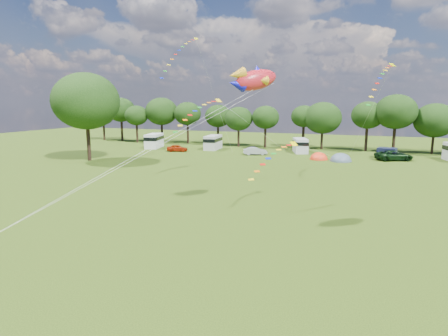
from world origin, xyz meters
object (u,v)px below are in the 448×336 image
(campervan_a, at_px, (154,140))
(tent_greyblue, at_px, (341,161))
(campervan_b, at_px, (213,142))
(fish_kite, at_px, (252,80))
(car_d, at_px, (394,155))
(car_b, at_px, (255,151))
(tent_orange, at_px, (319,159))
(campervan_c, at_px, (300,145))
(big_tree, at_px, (86,101))
(car_a, at_px, (177,148))

(campervan_a, height_order, tent_greyblue, campervan_a)
(campervan_b, distance_m, fish_kite, 43.95)
(car_d, xyz_separation_m, fish_kite, (-12.15, -35.64, 9.73))
(car_b, distance_m, fish_kite, 36.61)
(campervan_b, relative_size, tent_orange, 1.80)
(car_d, xyz_separation_m, campervan_c, (-15.13, 4.08, 0.58))
(big_tree, distance_m, campervan_b, 24.54)
(big_tree, bearing_deg, car_b, 34.69)
(big_tree, distance_m, car_a, 18.25)
(campervan_c, bearing_deg, car_a, 89.84)
(tent_orange, bearing_deg, tent_greyblue, -11.92)
(car_b, relative_size, campervan_a, 0.62)
(big_tree, relative_size, tent_orange, 4.26)
(car_b, bearing_deg, big_tree, 100.07)
(car_b, relative_size, tent_greyblue, 1.03)
(car_d, bearing_deg, fish_kite, 136.49)
(big_tree, relative_size, car_a, 3.46)
(campervan_b, relative_size, tent_greyblue, 1.55)
(tent_orange, relative_size, tent_greyblue, 0.86)
(tent_orange, bearing_deg, fish_kite, -92.08)
(campervan_c, bearing_deg, car_b, 113.17)
(car_d, xyz_separation_m, campervan_a, (-43.26, 0.82, 0.71))
(car_d, distance_m, campervan_a, 43.27)
(campervan_c, relative_size, tent_orange, 1.78)
(car_b, height_order, tent_orange, car_b)
(tent_orange, bearing_deg, big_tree, -157.02)
(big_tree, relative_size, car_b, 3.54)
(campervan_c, relative_size, tent_greyblue, 1.53)
(big_tree, height_order, car_b, big_tree)
(campervan_a, distance_m, campervan_c, 28.32)
(campervan_c, distance_m, fish_kite, 40.87)
(car_a, height_order, car_d, car_d)
(big_tree, xyz_separation_m, car_a, (7.60, 14.32, -8.38))
(car_d, height_order, tent_orange, car_d)
(car_d, bearing_deg, tent_greyblue, 91.63)
(campervan_a, distance_m, fish_kite, 48.77)
(campervan_a, relative_size, campervan_b, 1.08)
(car_a, relative_size, fish_kite, 0.99)
(car_d, bearing_deg, big_tree, 86.50)
(car_b, height_order, campervan_c, campervan_c)
(car_b, relative_size, campervan_b, 0.67)
(car_a, bearing_deg, car_b, -102.53)
(campervan_c, bearing_deg, fish_kite, 166.37)
(big_tree, relative_size, fish_kite, 3.44)
(campervan_b, distance_m, campervan_c, 16.42)
(car_b, xyz_separation_m, tent_greyblue, (14.17, -2.05, -0.64))
(car_b, xyz_separation_m, campervan_b, (-9.71, 4.48, 0.76))
(car_a, xyz_separation_m, campervan_a, (-6.98, 3.51, 0.85))
(campervan_a, bearing_deg, big_tree, 163.82)
(car_d, distance_m, tent_greyblue, 8.52)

